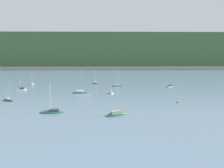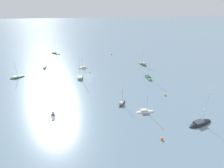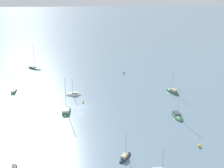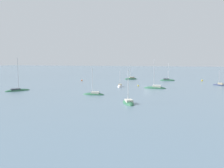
# 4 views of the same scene
# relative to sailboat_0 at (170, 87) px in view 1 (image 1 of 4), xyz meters

# --- Properties ---
(ground_plane) EXTENTS (600.00, 600.00, 0.00)m
(ground_plane) POSITION_rel_sailboat_0_xyz_m (-42.19, -22.35, -0.09)
(ground_plane) COLOR slate
(hillside_ridge) EXTENTS (440.16, 76.37, 41.22)m
(hillside_ridge) POSITION_rel_sailboat_0_xyz_m (-42.19, 166.43, 20.52)
(hillside_ridge) COLOR #42663D
(hillside_ridge) RESTS_ON ground_plane
(shore_town_strip) EXTENTS (374.14, 6.00, 3.41)m
(shore_town_strip) POSITION_rel_sailboat_0_xyz_m (-42.19, 124.75, 1.61)
(shore_town_strip) COLOR #B7B2A8
(shore_town_strip) RESTS_ON ground_plane
(sailboat_0) EXTENTS (7.03, 7.88, 11.92)m
(sailboat_0) POSITION_rel_sailboat_0_xyz_m (0.00, 0.00, 0.00)
(sailboat_0) COLOR #2D6647
(sailboat_0) RESTS_ON ground_plane
(sailboat_2) EXTENTS (4.82, 5.71, 7.35)m
(sailboat_2) POSITION_rel_sailboat_0_xyz_m (-76.87, 9.81, 0.00)
(sailboat_2) COLOR white
(sailboat_2) RESTS_ON ground_plane
(sailboat_3) EXTENTS (7.73, 3.12, 9.95)m
(sailboat_3) POSITION_rel_sailboat_0_xyz_m (-50.22, -50.91, -0.00)
(sailboat_3) COLOR #2D6647
(sailboat_3) RESTS_ON ground_plane
(sailboat_4) EXTENTS (7.17, 4.74, 9.30)m
(sailboat_4) POSITION_rel_sailboat_0_xyz_m (-30.95, -54.01, 0.03)
(sailboat_4) COLOR #2D6647
(sailboat_4) RESTS_ON ground_plane
(sailboat_5) EXTENTS (2.06, 5.32, 7.17)m
(sailboat_5) POSITION_rel_sailboat_0_xyz_m (-31.87, -19.38, -0.00)
(sailboat_5) COLOR silver
(sailboat_5) RESTS_ON ground_plane
(sailboat_6) EXTENTS (8.17, 2.77, 11.60)m
(sailboat_6) POSITION_rel_sailboat_0_xyz_m (-45.53, -18.10, 0.04)
(sailboat_6) COLOR #2D6647
(sailboat_6) RESTS_ON ground_plane
(sailboat_7) EXTENTS (6.68, 2.02, 8.71)m
(sailboat_7) POSITION_rel_sailboat_0_xyz_m (-28.14, 1.87, 0.01)
(sailboat_7) COLOR #2D6647
(sailboat_7) RESTS_ON ground_plane
(sailboat_8) EXTENTS (4.73, 7.04, 9.09)m
(sailboat_8) POSITION_rel_sailboat_0_xyz_m (-40.54, 12.54, -0.00)
(sailboat_8) COLOR #2D6647
(sailboat_8) RESTS_ON ground_plane
(sailboat_9) EXTENTS (5.27, 3.96, 6.78)m
(sailboat_9) POSITION_rel_sailboat_0_xyz_m (-71.10, -33.76, 0.03)
(sailboat_9) COLOR #232D4C
(sailboat_9) RESTS_ON ground_plane
(sailboat_11) EXTENTS (5.52, 2.13, 6.51)m
(sailboat_11) POSITION_rel_sailboat_0_xyz_m (-75.40, -9.84, 0.02)
(sailboat_11) COLOR silver
(sailboat_11) RESTS_ON ground_plane
(mooring_buoy_0) EXTENTS (0.70, 0.70, 0.70)m
(mooring_buoy_0) POSITION_rel_sailboat_0_xyz_m (-8.30, -38.67, 0.26)
(mooring_buoy_0) COLOR orange
(mooring_buoy_0) RESTS_ON ground_plane
(mooring_buoy_2) EXTENTS (0.58, 0.58, 0.58)m
(mooring_buoy_2) POSITION_rel_sailboat_0_xyz_m (-88.20, 6.15, 0.20)
(mooring_buoy_2) COLOR yellow
(mooring_buoy_2) RESTS_ON ground_plane
(mooring_buoy_3) EXTENTS (0.55, 0.55, 0.55)m
(mooring_buoy_3) POSITION_rel_sailboat_0_xyz_m (-38.67, -22.89, 0.19)
(mooring_buoy_3) COLOR yellow
(mooring_buoy_3) RESTS_ON ground_plane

